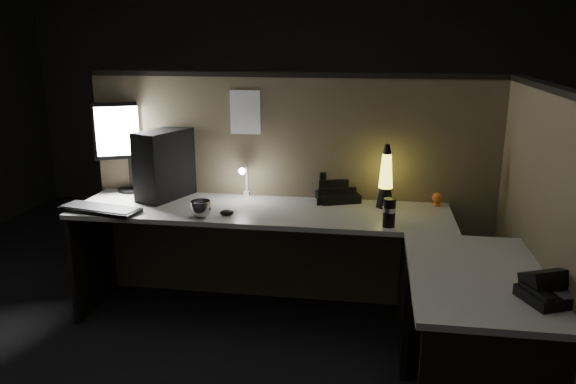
# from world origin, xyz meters

# --- Properties ---
(floor) EXTENTS (6.00, 6.00, 0.00)m
(floor) POSITION_xyz_m (0.00, 0.00, 0.00)
(floor) COLOR black
(floor) RESTS_ON ground
(room_shell) EXTENTS (6.00, 6.00, 6.00)m
(room_shell) POSITION_xyz_m (0.00, 0.00, 1.62)
(room_shell) COLOR silver
(room_shell) RESTS_ON ground
(partition_back) EXTENTS (2.66, 0.06, 1.50)m
(partition_back) POSITION_xyz_m (0.00, 0.93, 0.75)
(partition_back) COLOR brown
(partition_back) RESTS_ON ground
(partition_right) EXTENTS (0.06, 1.66, 1.50)m
(partition_right) POSITION_xyz_m (1.33, 0.10, 0.75)
(partition_right) COLOR brown
(partition_right) RESTS_ON ground
(desk) EXTENTS (2.60, 1.60, 0.73)m
(desk) POSITION_xyz_m (0.18, 0.25, 0.58)
(desk) COLOR beige
(desk) RESTS_ON ground
(pc_tower) EXTENTS (0.33, 0.46, 0.44)m
(pc_tower) POSITION_xyz_m (-0.80, 0.77, 0.95)
(pc_tower) COLOR black
(pc_tower) RESTS_ON desk
(monitor) EXTENTS (0.44, 0.23, 0.60)m
(monitor) POSITION_xyz_m (-1.09, 0.89, 1.09)
(monitor) COLOR black
(monitor) RESTS_ON desk
(keyboard) EXTENTS (0.52, 0.26, 0.02)m
(keyboard) POSITION_xyz_m (-1.09, 0.40, 0.74)
(keyboard) COLOR black
(keyboard) RESTS_ON desk
(mouse) EXTENTS (0.10, 0.09, 0.03)m
(mouse) POSITION_xyz_m (-0.32, 0.45, 0.75)
(mouse) COLOR black
(mouse) RESTS_ON desk
(clip_lamp) EXTENTS (0.04, 0.17, 0.22)m
(clip_lamp) POSITION_xyz_m (-0.30, 0.82, 0.86)
(clip_lamp) COLOR white
(clip_lamp) RESTS_ON desk
(organizer) EXTENTS (0.31, 0.29, 0.19)m
(organizer) POSITION_xyz_m (0.30, 0.87, 0.77)
(organizer) COLOR black
(organizer) RESTS_ON desk
(lava_lamp) EXTENTS (0.11, 0.11, 0.39)m
(lava_lamp) POSITION_xyz_m (0.60, 0.76, 0.89)
(lava_lamp) COLOR black
(lava_lamp) RESTS_ON desk
(travel_mug) EXTENTS (0.07, 0.07, 0.16)m
(travel_mug) POSITION_xyz_m (0.62, 0.39, 0.81)
(travel_mug) COLOR black
(travel_mug) RESTS_ON desk
(steel_mug) EXTENTS (0.16, 0.16, 0.10)m
(steel_mug) POSITION_xyz_m (-0.46, 0.39, 0.78)
(steel_mug) COLOR #B3B3BA
(steel_mug) RESTS_ON desk
(figurine) EXTENTS (0.06, 0.06, 0.06)m
(figurine) POSITION_xyz_m (0.92, 0.83, 0.78)
(figurine) COLOR orange
(figurine) RESTS_ON desk
(pinned_paper) EXTENTS (0.20, 0.00, 0.28)m
(pinned_paper) POSITION_xyz_m (-0.30, 0.90, 1.28)
(pinned_paper) COLOR white
(pinned_paper) RESTS_ON partition_back
(desk_phone) EXTENTS (0.27, 0.27, 0.13)m
(desk_phone) POSITION_xyz_m (1.24, -0.42, 0.78)
(desk_phone) COLOR black
(desk_phone) RESTS_ON desk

